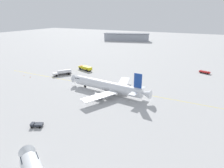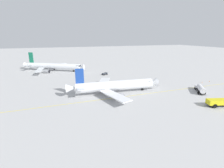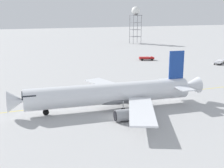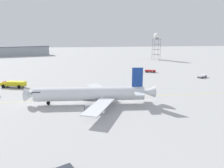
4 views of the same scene
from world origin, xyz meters
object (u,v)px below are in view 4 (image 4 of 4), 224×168
object	(u,v)px
airliner_main	(91,95)
ops_pickup_truck	(150,71)
pushback_tug_truck	(202,76)
radar_tower	(157,38)
fire_tender_truck	(14,84)

from	to	relation	value
airliner_main	ops_pickup_truck	size ratio (longest dim) A/B	6.31
pushback_tug_truck	radar_tower	world-z (taller)	radar_tower
ops_pickup_truck	fire_tender_truck	bearing A→B (deg)	-139.63
airliner_main	fire_tender_truck	world-z (taller)	airliner_main
fire_tender_truck	ops_pickup_truck	bearing A→B (deg)	-141.72
airliner_main	fire_tender_truck	bearing A→B (deg)	-36.08
pushback_tug_truck	ops_pickup_truck	bearing A→B (deg)	-77.01
airliner_main	pushback_tug_truck	world-z (taller)	airliner_main
ops_pickup_truck	radar_tower	xyz separation A→B (m)	(-59.08, 24.40, 16.63)
airliner_main	pushback_tug_truck	size ratio (longest dim) A/B	6.65
ops_pickup_truck	fire_tender_truck	size ratio (longest dim) A/B	0.60
pushback_tug_truck	ops_pickup_truck	world-z (taller)	ops_pickup_truck
ops_pickup_truck	radar_tower	distance (m)	66.05
ops_pickup_truck	fire_tender_truck	distance (m)	68.43
radar_tower	pushback_tug_truck	bearing A→B (deg)	-3.29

